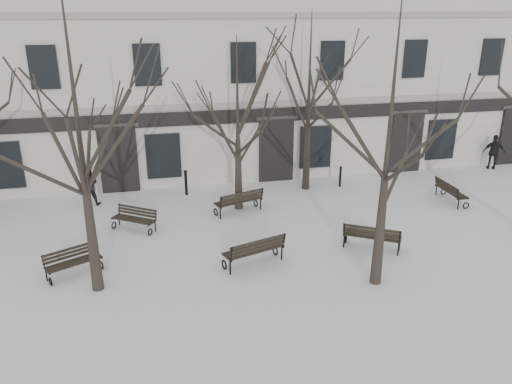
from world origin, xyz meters
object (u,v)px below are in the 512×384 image
object	(u,v)px
tree_1	(75,107)
bench_4	(239,201)
bench_5	(450,191)
bench_0	(73,261)
bench_1	(255,250)
bench_3	(135,218)
tree_2	(391,117)
bench_2	(372,236)

from	to	relation	value
tree_1	bench_4	xyz separation A→B (m)	(5.01, 4.66, -4.73)
bench_5	bench_0	bearing A→B (deg)	102.68
bench_1	bench_3	distance (m)	5.12
tree_1	bench_4	world-z (taller)	tree_1
tree_2	bench_3	size ratio (longest dim) A/B	4.71
bench_1	bench_2	xyz separation A→B (m)	(4.01, 0.20, -0.03)
tree_1	tree_2	size ratio (longest dim) A/B	1.07
tree_2	bench_0	xyz separation A→B (m)	(-8.71, 2.41, -4.47)
bench_3	bench_4	size ratio (longest dim) A/B	0.83
tree_1	bench_2	xyz separation A→B (m)	(8.71, 0.59, -4.75)
tree_1	bench_1	xyz separation A→B (m)	(4.69, 0.39, -4.72)
bench_0	bench_5	bearing A→B (deg)	-15.59
bench_1	bench_5	size ratio (longest dim) A/B	1.17
tree_2	bench_2	world-z (taller)	tree_2
tree_2	bench_4	distance (m)	8.02
tree_2	bench_5	bearing A→B (deg)	42.64
bench_2	bench_4	distance (m)	5.50
bench_0	bench_5	distance (m)	14.83
bench_0	bench_5	world-z (taller)	bench_5
bench_0	bench_2	distance (m)	9.48
tree_1	bench_0	size ratio (longest dim) A/B	4.94
bench_1	tree_1	bearing A→B (deg)	-13.47
bench_2	bench_5	bearing A→B (deg)	-113.78
bench_0	bench_1	size ratio (longest dim) A/B	0.82
bench_1	bench_0	bearing A→B (deg)	-24.89
bench_0	bench_3	bearing A→B (deg)	31.47
bench_0	bench_3	xyz separation A→B (m)	(1.79, 2.93, 0.00)
tree_1	bench_0	xyz separation A→B (m)	(-0.77, 1.03, -4.81)
bench_3	bench_5	distance (m)	12.74
tree_1	bench_5	distance (m)	15.10
bench_1	bench_4	world-z (taller)	bench_1
bench_0	bench_1	world-z (taller)	bench_1
bench_2	bench_5	distance (m)	6.09
bench_1	bench_4	size ratio (longest dim) A/B	1.02
bench_0	bench_3	world-z (taller)	bench_3
tree_1	bench_3	xyz separation A→B (m)	(1.02, 3.96, -4.81)
bench_5	tree_2	bearing A→B (deg)	133.84
tree_1	bench_5	size ratio (longest dim) A/B	4.75
tree_1	bench_3	world-z (taller)	tree_1
tree_2	bench_4	xyz separation A→B (m)	(-2.94, 6.04, -4.39)
bench_3	bench_0	bearing A→B (deg)	-86.73
tree_2	tree_1	bearing A→B (deg)	170.16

